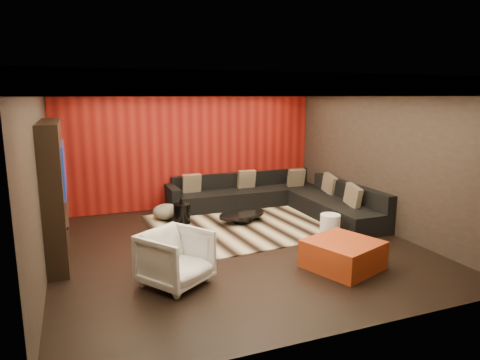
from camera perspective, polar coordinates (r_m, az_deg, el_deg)
name	(u,v)px	position (r m, az deg, el deg)	size (l,w,h in m)	color
floor	(236,247)	(7.53, -0.47, -8.94)	(6.00, 6.00, 0.02)	black
ceiling	(236,81)	(7.07, -0.51, 13.05)	(6.00, 6.00, 0.02)	silver
wall_back	(190,147)	(10.01, -6.65, 4.36)	(6.00, 0.02, 2.80)	black
wall_left	(39,180)	(6.73, -25.21, -0.01)	(0.02, 6.00, 2.80)	black
wall_right	(382,158)	(8.69, 18.42, 2.81)	(0.02, 6.00, 2.80)	black
red_feature_wall	(191,147)	(9.97, -6.59, 4.34)	(5.98, 0.05, 2.78)	#6B0C0A
soffit_back	(193,90)	(9.64, -6.35, 11.79)	(6.00, 0.60, 0.22)	silver
soffit_front	(328,85)	(4.64, 11.71, 12.26)	(6.00, 0.60, 0.22)	silver
soffit_left	(55,88)	(6.61, -23.43, 11.22)	(0.60, 4.80, 0.22)	silver
soffit_right	(373,89)	(8.41, 17.32, 11.45)	(0.60, 4.80, 0.22)	silver
cove_back	(197,95)	(9.31, -5.78, 11.27)	(4.80, 0.08, 0.04)	#FFD899
cove_front	(311,94)	(4.93, 9.49, 11.22)	(4.80, 0.08, 0.04)	#FFD899
cove_left	(82,94)	(6.60, -20.38, 10.66)	(0.08, 4.80, 0.04)	#FFD899
cove_right	(357,94)	(8.21, 15.38, 10.94)	(0.08, 4.80, 0.04)	#FFD899
tv_surround	(55,191)	(7.36, -23.49, -1.36)	(0.30, 2.00, 2.20)	black
tv_screen	(64,169)	(7.29, -22.45, 1.41)	(0.04, 1.30, 0.80)	black
tv_shelf	(67,214)	(7.45, -22.02, -4.28)	(0.04, 1.60, 0.04)	black
rug	(253,223)	(8.81, 1.69, -5.77)	(4.00, 3.00, 0.02)	#C5B590
coffee_table	(242,217)	(8.85, 0.26, -5.01)	(1.07, 1.07, 0.18)	black
drum_stool	(182,214)	(8.80, -7.75, -4.46)	(0.34, 0.34, 0.40)	black
striped_pouf	(166,212)	(9.15, -9.78, -4.17)	(0.58, 0.58, 0.32)	beige
white_side_table	(330,226)	(8.04, 11.91, -6.09)	(0.36, 0.36, 0.45)	white
orange_ottoman	(343,254)	(6.77, 13.56, -9.62)	(0.96, 0.96, 0.43)	#AA3B16
armchair	(176,258)	(6.05, -8.58, -10.27)	(0.82, 0.84, 0.76)	silver
sectional_sofa	(279,199)	(9.75, 5.16, -2.58)	(3.65, 3.50, 0.75)	black
throw_pillows	(281,184)	(9.73, 5.54, -0.47)	(3.14, 2.74, 0.50)	tan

